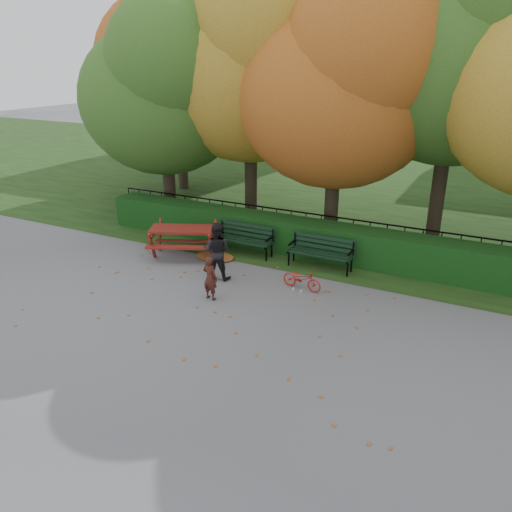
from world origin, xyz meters
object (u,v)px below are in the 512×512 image
at_px(picnic_table, 184,234).
at_px(child, 210,278).
at_px(tree_d, 473,36).
at_px(bench_right, 321,250).
at_px(tree_b, 257,59).
at_px(tree_c, 347,81).
at_px(bicycle, 302,279).
at_px(tree_a, 167,88).
at_px(tree_f, 180,51).
at_px(adult, 217,251).
at_px(bench_left, 245,237).

height_order(picnic_table, child, child).
xyz_separation_m(tree_d, child, (-4.49, -6.57, -5.43)).
xyz_separation_m(tree_d, bench_right, (-2.78, -3.53, -5.46)).
bearing_deg(tree_b, tree_c, -13.45).
bearing_deg(tree_b, bicycle, -51.83).
bearing_deg(bicycle, tree_a, 68.76).
relative_size(tree_f, child, 8.32).
bearing_deg(adult, tree_b, -84.48).
bearing_deg(tree_d, tree_b, -175.62).
height_order(tree_f, picnic_table, tree_f).
bearing_deg(bicycle, child, 137.57).
relative_size(tree_b, bench_right, 4.88).
distance_m(tree_a, tree_d, 9.33).
height_order(bench_left, picnic_table, picnic_table).
bearing_deg(child, bench_right, -111.18).
height_order(bench_right, adult, adult).
bearing_deg(tree_b, picnic_table, -95.58).
distance_m(tree_f, bench_left, 9.56).
relative_size(tree_a, tree_c, 0.94).
height_order(bench_right, picnic_table, picnic_table).
bearing_deg(picnic_table, bench_right, -11.06).
distance_m(bench_right, adult, 2.92).
distance_m(tree_d, picnic_table, 9.65).
relative_size(tree_a, bicycle, 7.05).
height_order(bench_left, child, child).
distance_m(bench_left, child, 3.12).
relative_size(tree_c, bicycle, 7.54).
xyz_separation_m(tree_c, tree_f, (-7.97, 3.28, 0.87)).
bearing_deg(tree_d, tree_f, 169.67).
height_order(tree_c, tree_d, tree_d).
distance_m(tree_c, picnic_table, 6.39).
bearing_deg(tree_b, child, -73.25).
xyz_separation_m(bench_left, bench_right, (2.40, 0.00, 0.00)).
bearing_deg(bench_left, bench_right, 0.00).
xyz_separation_m(tree_b, picnic_table, (-0.39, -3.95, -4.76)).
bearing_deg(tree_d, bench_left, -145.74).
bearing_deg(tree_a, adult, -42.81).
distance_m(tree_c, adult, 6.13).
bearing_deg(bench_right, tree_f, 146.08).
height_order(tree_b, adult, tree_b).
bearing_deg(bicycle, picnic_table, 88.06).
bearing_deg(tree_b, bench_right, -40.67).
relative_size(tree_b, picnic_table, 3.64).
bearing_deg(tree_c, tree_d, 22.61).
height_order(tree_f, child, tree_f).
distance_m(tree_d, bench_left, 8.31).
distance_m(bench_right, picnic_table, 4.03).
height_order(tree_c, bench_right, tree_c).
relative_size(adult, bicycle, 1.44).
bearing_deg(bicycle, tree_f, 56.54).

